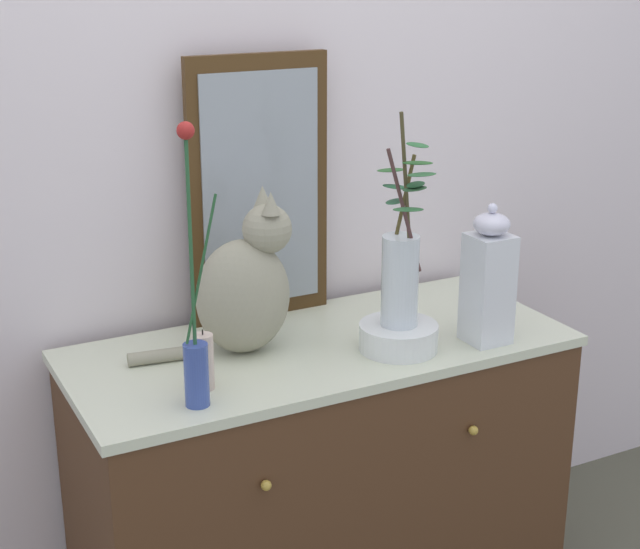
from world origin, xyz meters
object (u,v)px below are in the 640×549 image
object	(u,v)px
jar_lidded_porcelain	(488,280)
candle_pillar	(204,362)
sideboard	(320,486)
mirror_leaning	(259,190)
cat_sitting	(245,287)
bowl_porcelain	(398,337)
vase_slim_green	(195,343)
vase_glass_clear	(401,271)

from	to	relation	value
jar_lidded_porcelain	candle_pillar	size ratio (longest dim) A/B	2.52
sideboard	mirror_leaning	bearing A→B (deg)	100.74
cat_sitting	bowl_porcelain	world-z (taller)	cat_sitting
jar_lidded_porcelain	candle_pillar	bearing A→B (deg)	175.01
sideboard	mirror_leaning	distance (m)	0.79
cat_sitting	vase_slim_green	world-z (taller)	vase_slim_green
candle_pillar	bowl_porcelain	bearing A→B (deg)	-0.98
bowl_porcelain	candle_pillar	xyz separation A→B (m)	(-0.50, 0.01, 0.03)
sideboard	vase_glass_clear	world-z (taller)	vase_glass_clear
vase_slim_green	candle_pillar	xyz separation A→B (m)	(0.04, 0.07, -0.08)
mirror_leaning	bowl_porcelain	distance (m)	0.52
mirror_leaning	cat_sitting	bearing A→B (deg)	-122.56
bowl_porcelain	vase_glass_clear	world-z (taller)	vase_glass_clear
bowl_porcelain	jar_lidded_porcelain	size ratio (longest dim) A/B	0.55
mirror_leaning	cat_sitting	xyz separation A→B (m)	(-0.13, -0.21, -0.18)
bowl_porcelain	vase_glass_clear	bearing A→B (deg)	-88.36
vase_glass_clear	candle_pillar	xyz separation A→B (m)	(-0.50, 0.01, -0.14)
mirror_leaning	vase_glass_clear	xyz separation A→B (m)	(0.20, -0.37, -0.14)
sideboard	vase_glass_clear	bearing A→B (deg)	-38.63
sideboard	bowl_porcelain	size ratio (longest dim) A/B	6.46
vase_slim_green	candle_pillar	world-z (taller)	vase_slim_green
sideboard	jar_lidded_porcelain	world-z (taller)	jar_lidded_porcelain
cat_sitting	vase_glass_clear	bearing A→B (deg)	-26.27
mirror_leaning	bowl_porcelain	world-z (taller)	mirror_leaning
vase_slim_green	bowl_porcelain	size ratio (longest dim) A/B	3.15
mirror_leaning	jar_lidded_porcelain	bearing A→B (deg)	-45.13
cat_sitting	bowl_porcelain	size ratio (longest dim) A/B	2.10
vase_slim_green	bowl_porcelain	distance (m)	0.56
cat_sitting	vase_glass_clear	distance (m)	0.37
cat_sitting	bowl_porcelain	bearing A→B (deg)	-26.00
jar_lidded_porcelain	bowl_porcelain	bearing A→B (deg)	166.15
vase_slim_green	jar_lidded_porcelain	bearing A→B (deg)	0.60
cat_sitting	vase_glass_clear	size ratio (longest dim) A/B	0.78
vase_slim_green	bowl_porcelain	bearing A→B (deg)	6.57
sideboard	cat_sitting	bearing A→B (deg)	166.93
sideboard	jar_lidded_porcelain	size ratio (longest dim) A/B	3.53
bowl_porcelain	cat_sitting	bearing A→B (deg)	154.00
mirror_leaning	cat_sitting	size ratio (longest dim) A/B	1.69
cat_sitting	vase_slim_green	bearing A→B (deg)	-133.24
sideboard	mirror_leaning	world-z (taller)	mirror_leaning
bowl_porcelain	jar_lidded_porcelain	world-z (taller)	jar_lidded_porcelain
bowl_porcelain	mirror_leaning	bearing A→B (deg)	118.50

